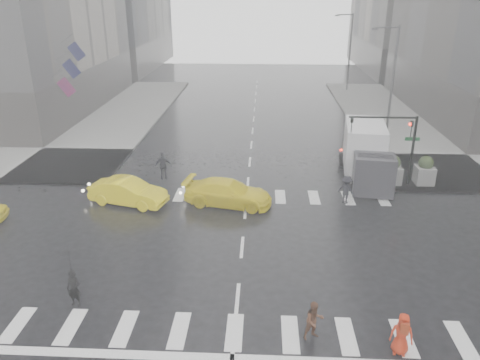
# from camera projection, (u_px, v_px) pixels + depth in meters

# --- Properties ---
(ground) EXTENTS (120.00, 120.00, 0.00)m
(ground) POSITION_uv_depth(u_px,v_px,m) (242.00, 247.00, 22.35)
(ground) COLOR black
(ground) RESTS_ON ground
(sidewalk_nw) EXTENTS (35.00, 35.00, 0.15)m
(sidewalk_nw) POSITION_uv_depth(u_px,v_px,m) (21.00, 135.00, 39.42)
(sidewalk_nw) COLOR slate
(sidewalk_nw) RESTS_ON ground
(road_markings) EXTENTS (18.00, 48.00, 0.01)m
(road_markings) POSITION_uv_depth(u_px,v_px,m) (242.00, 247.00, 22.35)
(road_markings) COLOR silver
(road_markings) RESTS_ON ground
(traffic_signal_pole) EXTENTS (4.45, 0.42, 4.50)m
(traffic_signal_pole) POSITION_uv_depth(u_px,v_px,m) (398.00, 137.00, 28.13)
(traffic_signal_pole) COLOR black
(traffic_signal_pole) RESTS_ON ground
(street_lamp_near) EXTENTS (2.15, 0.22, 9.00)m
(street_lamp_near) POSITION_uv_depth(u_px,v_px,m) (391.00, 79.00, 36.63)
(street_lamp_near) COLOR #59595B
(street_lamp_near) RESTS_ON ground
(street_lamp_far) EXTENTS (2.15, 0.22, 9.00)m
(street_lamp_far) POSITION_uv_depth(u_px,v_px,m) (349.00, 49.00, 55.13)
(street_lamp_far) COLOR #59595B
(street_lamp_far) RESTS_ON ground
(planter_west) EXTENTS (1.10, 1.10, 1.80)m
(planter_west) POSITION_uv_depth(u_px,v_px,m) (360.00, 170.00, 29.24)
(planter_west) COLOR slate
(planter_west) RESTS_ON ground
(planter_mid) EXTENTS (1.10, 1.10, 1.80)m
(planter_mid) POSITION_uv_depth(u_px,v_px,m) (392.00, 170.00, 29.15)
(planter_mid) COLOR slate
(planter_mid) RESTS_ON ground
(planter_east) EXTENTS (1.10, 1.10, 1.80)m
(planter_east) POSITION_uv_depth(u_px,v_px,m) (425.00, 171.00, 29.06)
(planter_east) COLOR slate
(planter_east) RESTS_ON ground
(flag_cluster) EXTENTS (2.87, 3.06, 4.69)m
(flag_cluster) POSITION_uv_depth(u_px,v_px,m) (68.00, 66.00, 38.04)
(flag_cluster) COLOR #59595B
(flag_cluster) RESTS_ON ground
(pedestrian_black) EXTENTS (1.11, 1.13, 2.43)m
(pedestrian_black) POSITION_uv_depth(u_px,v_px,m) (71.00, 269.00, 17.63)
(pedestrian_black) COLOR black
(pedestrian_black) RESTS_ON ground
(pedestrian_brown) EXTENTS (0.88, 0.80, 1.48)m
(pedestrian_brown) POSITION_uv_depth(u_px,v_px,m) (314.00, 321.00, 16.26)
(pedestrian_brown) COLOR #4C2B1B
(pedestrian_brown) RESTS_ON ground
(pedestrian_orange) EXTENTS (0.85, 0.66, 1.55)m
(pedestrian_orange) POSITION_uv_depth(u_px,v_px,m) (402.00, 334.00, 15.57)
(pedestrian_orange) COLOR red
(pedestrian_orange) RESTS_ON ground
(pedestrian_far_a) EXTENTS (1.15, 0.79, 1.84)m
(pedestrian_far_a) POSITION_uv_depth(u_px,v_px,m) (163.00, 166.00, 30.08)
(pedestrian_far_a) COLOR black
(pedestrian_far_a) RESTS_ON ground
(pedestrian_far_b) EXTENTS (1.19, 1.12, 1.64)m
(pedestrian_far_b) POSITION_uv_depth(u_px,v_px,m) (346.00, 190.00, 26.72)
(pedestrian_far_b) COLOR black
(pedestrian_far_b) RESTS_ON ground
(taxi_mid) EXTENTS (4.70, 2.64, 1.47)m
(taxi_mid) POSITION_uv_depth(u_px,v_px,m) (128.00, 192.00, 26.64)
(taxi_mid) COLOR #FFE90D
(taxi_mid) RESTS_ON ground
(taxi_rear) EXTENTS (4.70, 2.80, 1.45)m
(taxi_rear) POSITION_uv_depth(u_px,v_px,m) (228.00, 193.00, 26.57)
(taxi_rear) COLOR #FFE90D
(taxi_rear) RESTS_ON ground
(box_truck) EXTENTS (2.44, 6.49, 3.45)m
(box_truck) POSITION_uv_depth(u_px,v_px,m) (367.00, 152.00, 29.68)
(box_truck) COLOR silver
(box_truck) RESTS_ON ground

